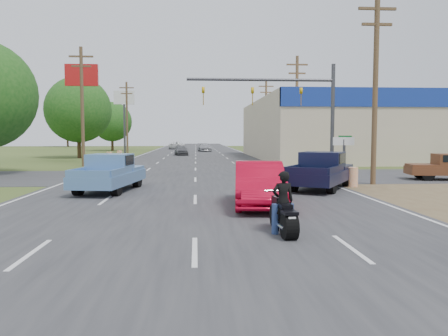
{
  "coord_description": "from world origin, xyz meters",
  "views": [
    {
      "loc": [
        0.04,
        -9.67,
        2.62
      ],
      "look_at": [
        1.17,
        7.93,
        1.3
      ],
      "focal_mm": 35.0,
      "sensor_mm": 36.0,
      "label": 1
    }
  ],
  "objects": [
    {
      "name": "barrel_2",
      "position": [
        -8.5,
        34.0,
        0.5
      ],
      "size": [
        0.56,
        0.56,
        1.0
      ],
      "primitive_type": "cylinder",
      "color": "orange",
      "rests_on": "ground"
    },
    {
      "name": "rider",
      "position": [
        2.32,
        1.6,
        0.8
      ],
      "size": [
        0.61,
        0.42,
        1.59
      ],
      "primitive_type": "imported",
      "rotation": [
        0.0,
        0.0,
        3.22
      ],
      "color": "black",
      "rests_on": "ground"
    },
    {
      "name": "distant_car_grey",
      "position": [
        -1.91,
        48.23,
        0.68
      ],
      "size": [
        2.1,
        4.17,
        1.36
      ],
      "primitive_type": "imported",
      "rotation": [
        0.0,
        0.0,
        0.13
      ],
      "color": "#5A5B5F",
      "rests_on": "ground"
    },
    {
      "name": "pole_sign_left_far",
      "position": [
        -10.5,
        56.0,
        7.17
      ],
      "size": [
        3.0,
        0.35,
        9.2
      ],
      "color": "#3F3F44",
      "rests_on": "ground"
    },
    {
      "name": "tree_5",
      "position": [
        30.0,
        95.0,
        5.88
      ],
      "size": [
        7.98,
        7.98,
        9.88
      ],
      "color": "#422D19",
      "rests_on": "ground"
    },
    {
      "name": "distant_car_white",
      "position": [
        -3.52,
        74.31,
        0.74
      ],
      "size": [
        3.21,
        5.6,
        1.47
      ],
      "primitive_type": "imported",
      "rotation": [
        0.0,
        0.0,
        2.99
      ],
      "color": "white",
      "rests_on": "ground"
    },
    {
      "name": "ground",
      "position": [
        0.0,
        0.0,
        0.0
      ],
      "size": [
        200.0,
        200.0,
        0.0
      ],
      "primitive_type": "plane",
      "color": "#35461C",
      "rests_on": "ground"
    },
    {
      "name": "lane_sign",
      "position": [
        8.2,
        14.0,
        1.9
      ],
      "size": [
        1.2,
        0.08,
        2.52
      ],
      "color": "#3F3F44",
      "rests_on": "ground"
    },
    {
      "name": "tree_1",
      "position": [
        -13.5,
        42.0,
        5.57
      ],
      "size": [
        7.56,
        7.56,
        9.36
      ],
      "color": "#422D19",
      "rests_on": "ground"
    },
    {
      "name": "barrel_3",
      "position": [
        -8.2,
        38.0,
        0.5
      ],
      "size": [
        0.56,
        0.56,
        1.0
      ],
      "primitive_type": "cylinder",
      "color": "orange",
      "rests_on": "ground"
    },
    {
      "name": "distant_car_silver",
      "position": [
        1.44,
        61.44,
        0.67
      ],
      "size": [
        2.44,
        4.8,
        1.34
      ],
      "primitive_type": "imported",
      "rotation": [
        0.0,
        0.0,
        0.13
      ],
      "color": "#A2A2A7",
      "rests_on": "ground"
    },
    {
      "name": "blue_pickup",
      "position": [
        -3.98,
        11.08,
        0.88
      ],
      "size": [
        2.79,
        5.52,
        1.75
      ],
      "rotation": [
        0.0,
        0.0,
        -0.15
      ],
      "color": "black",
      "rests_on": "ground"
    },
    {
      "name": "cross_road",
      "position": [
        0.0,
        18.0,
        0.01
      ],
      "size": [
        120.0,
        10.0,
        0.02
      ],
      "primitive_type": "cube",
      "color": "#2D2D30",
      "rests_on": "ground"
    },
    {
      "name": "barrel_1",
      "position": [
        8.4,
        20.5,
        0.5
      ],
      "size": [
        0.56,
        0.56,
        1.0
      ],
      "primitive_type": "cylinder",
      "color": "orange",
      "rests_on": "ground"
    },
    {
      "name": "utility_pole_1",
      "position": [
        9.5,
        13.0,
        5.32
      ],
      "size": [
        2.0,
        0.28,
        10.0
      ],
      "color": "#4C3823",
      "rests_on": "ground"
    },
    {
      "name": "tree_2",
      "position": [
        -14.2,
        66.0,
        4.95
      ],
      "size": [
        6.72,
        6.72,
        8.32
      ],
      "color": "#422D19",
      "rests_on": "ground"
    },
    {
      "name": "utility_pole_2",
      "position": [
        9.5,
        31.0,
        5.32
      ],
      "size": [
        2.0,
        0.28,
        10.0
      ],
      "color": "#4C3823",
      "rests_on": "ground"
    },
    {
      "name": "street_name_sign",
      "position": [
        8.8,
        15.5,
        1.61
      ],
      "size": [
        0.8,
        0.08,
        2.61
      ],
      "color": "#3F3F44",
      "rests_on": "ground"
    },
    {
      "name": "barrel_0",
      "position": [
        8.0,
        12.0,
        0.5
      ],
      "size": [
        0.56,
        0.56,
        1.0
      ],
      "primitive_type": "cylinder",
      "color": "orange",
      "rests_on": "ground"
    },
    {
      "name": "dirt_verge",
      "position": [
        11.0,
        10.0,
        0.01
      ],
      "size": [
        8.0,
        18.0,
        0.01
      ],
      "primitive_type": "cube",
      "color": "brown",
      "rests_on": "ground"
    },
    {
      "name": "tree_6",
      "position": [
        -30.0,
        95.0,
        6.51
      ],
      "size": [
        8.82,
        8.82,
        10.92
      ],
      "color": "#422D19",
      "rests_on": "ground"
    },
    {
      "name": "red_convertible",
      "position": [
        2.36,
        6.2,
        0.82
      ],
      "size": [
        2.19,
        5.11,
        1.64
      ],
      "primitive_type": "imported",
      "rotation": [
        0.0,
        0.0,
        -0.09
      ],
      "color": "#BC0824",
      "rests_on": "ground"
    },
    {
      "name": "motorcycle",
      "position": [
        2.33,
        1.55,
        0.49
      ],
      "size": [
        0.67,
        2.17,
        1.1
      ],
      "rotation": [
        0.0,
        0.0,
        0.08
      ],
      "color": "black",
      "rests_on": "ground"
    },
    {
      "name": "signal_mast",
      "position": [
        5.82,
        17.0,
        4.8
      ],
      "size": [
        9.12,
        0.4,
        7.0
      ],
      "color": "#3F3F44",
      "rests_on": "ground"
    },
    {
      "name": "navy_pickup",
      "position": [
        6.22,
        11.3,
        0.92
      ],
      "size": [
        4.6,
        5.78,
        1.81
      ],
      "rotation": [
        0.0,
        0.0,
        -0.54
      ],
      "color": "black",
      "rests_on": "ground"
    },
    {
      "name": "utility_pole_5",
      "position": [
        -9.5,
        28.0,
        5.32
      ],
      "size": [
        2.0,
        0.28,
        10.0
      ],
      "color": "#4C3823",
      "rests_on": "ground"
    },
    {
      "name": "utility_pole_6",
      "position": [
        -9.5,
        52.0,
        5.32
      ],
      "size": [
        2.0,
        0.28,
        10.0
      ],
      "color": "#4C3823",
      "rests_on": "ground"
    },
    {
      "name": "utility_pole_3",
      "position": [
        9.5,
        49.0,
        5.32
      ],
      "size": [
        2.0,
        0.28,
        10.0
      ],
      "color": "#4C3823",
      "rests_on": "ground"
    },
    {
      "name": "pole_sign_left_near",
      "position": [
        -10.5,
        32.0,
        7.17
      ],
      "size": [
        3.0,
        0.35,
        9.2
      ],
      "color": "#3F3F44",
      "rests_on": "ground"
    },
    {
      "name": "brown_pickup",
      "position": [
        14.76,
        14.97,
        0.78
      ],
      "size": [
        4.9,
        2.61,
        1.54
      ],
      "rotation": [
        0.0,
        0.0,
        1.39
      ],
      "color": "black",
      "rests_on": "ground"
    },
    {
      "name": "main_road",
      "position": [
        0.0,
        40.0,
        0.01
      ],
      "size": [
        15.0,
        180.0,
        0.02
      ],
      "primitive_type": "cube",
      "color": "#2D2D30",
      "rests_on": "ground"
    }
  ]
}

